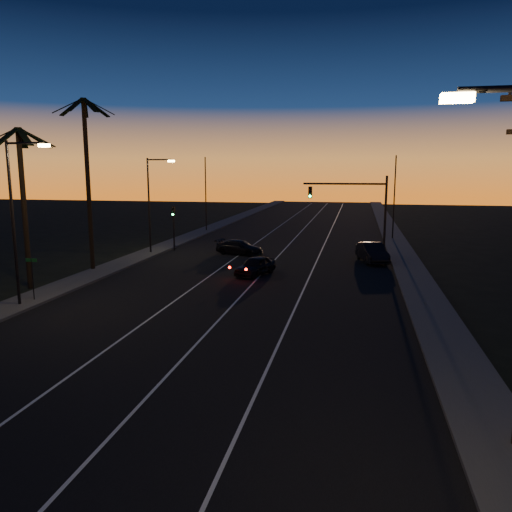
% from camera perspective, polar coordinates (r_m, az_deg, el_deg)
% --- Properties ---
extents(road, '(20.00, 170.00, 0.01)m').
position_cam_1_polar(road, '(35.15, -0.53, -2.45)').
color(road, black).
rests_on(road, ground).
extents(sidewalk_left, '(2.40, 170.00, 0.16)m').
position_cam_1_polar(sidewalk_left, '(38.98, -16.85, -1.54)').
color(sidewalk_left, '#393937').
rests_on(sidewalk_left, ground).
extents(sidewalk_right, '(2.40, 170.00, 0.16)m').
position_cam_1_polar(sidewalk_right, '(34.63, 17.94, -3.00)').
color(sidewalk_right, '#393937').
rests_on(sidewalk_right, ground).
extents(lane_stripe_left, '(0.12, 160.00, 0.01)m').
position_cam_1_polar(lane_stripe_left, '(35.87, -5.22, -2.22)').
color(lane_stripe_left, silver).
rests_on(lane_stripe_left, road).
extents(lane_stripe_mid, '(0.12, 160.00, 0.01)m').
position_cam_1_polar(lane_stripe_mid, '(35.04, 0.27, -2.46)').
color(lane_stripe_mid, silver).
rests_on(lane_stripe_mid, road).
extents(lane_stripe_right, '(0.12, 160.00, 0.01)m').
position_cam_1_polar(lane_stripe_right, '(34.55, 5.98, -2.70)').
color(lane_stripe_right, silver).
rests_on(lane_stripe_right, road).
extents(palm_mid, '(4.25, 4.16, 10.03)m').
position_cam_1_polar(palm_mid, '(34.31, -25.11, 6.86)').
color(palm_mid, black).
rests_on(palm_mid, ground).
extents(palm_far, '(4.25, 4.16, 12.53)m').
position_cam_1_polar(palm_far, '(38.77, -18.73, 9.51)').
color(palm_far, black).
rests_on(palm_far, ground).
extents(streetlight_left_near, '(2.55, 0.26, 9.00)m').
position_cam_1_polar(streetlight_left_near, '(29.66, -25.66, 4.69)').
color(streetlight_left_near, black).
rests_on(streetlight_left_near, ground).
extents(streetlight_left_far, '(2.55, 0.26, 8.50)m').
position_cam_1_polar(streetlight_left_far, '(45.32, -11.79, 6.56)').
color(streetlight_left_far, black).
rests_on(streetlight_left_far, ground).
extents(street_sign, '(0.70, 0.06, 2.60)m').
position_cam_1_polar(street_sign, '(31.00, -24.20, -1.88)').
color(street_sign, black).
rests_on(street_sign, ground).
extents(signal_mast, '(7.10, 0.41, 7.00)m').
position_cam_1_polar(signal_mast, '(43.66, 11.51, 6.09)').
color(signal_mast, black).
rests_on(signal_mast, ground).
extents(signal_post, '(0.28, 0.37, 4.20)m').
position_cam_1_polar(signal_post, '(46.87, -9.41, 4.08)').
color(signal_post, black).
rests_on(signal_post, ground).
extents(far_pole_left, '(0.14, 0.14, 9.00)m').
position_cam_1_polar(far_pole_left, '(61.41, -5.77, 7.00)').
color(far_pole_left, black).
rests_on(far_pole_left, ground).
extents(far_pole_right, '(0.14, 0.14, 9.00)m').
position_cam_1_polar(far_pole_right, '(55.80, 15.52, 6.41)').
color(far_pole_right, black).
rests_on(far_pole_right, ground).
extents(lead_car, '(2.88, 4.62, 1.33)m').
position_cam_1_polar(lead_car, '(35.78, -0.08, -1.13)').
color(lead_car, black).
rests_on(lead_car, road).
extents(right_car, '(2.79, 5.01, 1.57)m').
position_cam_1_polar(right_car, '(41.87, 13.13, 0.38)').
color(right_car, black).
rests_on(right_car, road).
extents(cross_car, '(4.67, 2.84, 1.27)m').
position_cam_1_polar(cross_car, '(44.58, -1.89, 1.01)').
color(cross_car, black).
rests_on(cross_car, road).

